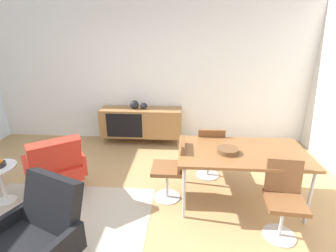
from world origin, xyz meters
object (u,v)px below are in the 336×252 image
object	(u,v)px
dining_chair_near_window	(172,167)
dining_chair_back_left	(209,150)
sideboard	(141,122)
vase_sculptural_dark	(144,106)
dining_table	(242,154)
wooden_bowl_on_table	(228,150)
dining_chair_front_right	(284,197)
lounge_chair_red	(56,167)
side_table_round	(1,180)
vase_cobalt	(134,105)
armchair_black_shell	(40,234)

from	to	relation	value
dining_chair_near_window	dining_chair_back_left	distance (m)	0.78
sideboard	vase_sculptural_dark	size ratio (longest dim) A/B	11.68
dining_table	wooden_bowl_on_table	bearing A→B (deg)	-161.40
wooden_bowl_on_table	dining_chair_back_left	xyz separation A→B (m)	(-0.15, 0.62, -0.30)
sideboard	vase_sculptural_dark	xyz separation A→B (m)	(0.06, 0.00, 0.34)
dining_chair_front_right	dining_table	bearing A→B (deg)	122.40
sideboard	lounge_chair_red	world-z (taller)	lounge_chair_red
dining_chair_near_window	side_table_round	world-z (taller)	dining_chair_near_window
dining_table	wooden_bowl_on_table	distance (m)	0.22
sideboard	vase_cobalt	world-z (taller)	vase_cobalt
dining_chair_front_right	dining_chair_back_left	xyz separation A→B (m)	(-0.70, 1.12, 0.00)
sideboard	dining_chair_front_right	size ratio (longest dim) A/B	1.87
dining_table	lounge_chair_red	xyz separation A→B (m)	(-2.42, -0.10, -0.23)
vase_sculptural_dark	wooden_bowl_on_table	xyz separation A→B (m)	(1.34, -1.89, -0.01)
lounge_chair_red	armchair_black_shell	world-z (taller)	same
sideboard	side_table_round	size ratio (longest dim) A/B	3.08
sideboard	armchair_black_shell	world-z (taller)	armchair_black_shell
sideboard	dining_chair_front_right	xyz separation A→B (m)	(1.96, -2.38, 0.03)
vase_cobalt	vase_sculptural_dark	world-z (taller)	vase_cobalt
sideboard	dining_chair_near_window	world-z (taller)	dining_chair_near_window
sideboard	side_table_round	distance (m)	2.55
vase_cobalt	dining_table	size ratio (longest dim) A/B	0.11
side_table_round	dining_chair_back_left	bearing A→B (deg)	15.77
vase_sculptural_dark	armchair_black_shell	xyz separation A→B (m)	(-0.45, -3.07, -0.31)
sideboard	armchair_black_shell	xyz separation A→B (m)	(-0.39, -3.07, 0.03)
dining_table	lounge_chair_red	distance (m)	2.43
dining_chair_back_left	armchair_black_shell	size ratio (longest dim) A/B	0.90
lounge_chair_red	side_table_round	xyz separation A→B (m)	(-0.70, -0.12, -0.15)
dining_chair_back_left	dining_chair_front_right	bearing A→B (deg)	-57.81
sideboard	dining_chair_near_window	xyz separation A→B (m)	(0.71, -1.82, 0.03)
sideboard	lounge_chair_red	bearing A→B (deg)	-113.06
side_table_round	vase_sculptural_dark	bearing A→B (deg)	52.33
dining_chair_front_right	lounge_chair_red	distance (m)	2.81
armchair_black_shell	vase_sculptural_dark	bearing A→B (deg)	81.69
dining_table	wooden_bowl_on_table	xyz separation A→B (m)	(-0.20, -0.07, 0.07)
sideboard	vase_cobalt	distance (m)	0.38
dining_chair_front_right	vase_cobalt	bearing A→B (deg)	131.15
vase_cobalt	armchair_black_shell	distance (m)	3.10
dining_table	dining_chair_back_left	bearing A→B (deg)	121.98
lounge_chair_red	wooden_bowl_on_table	bearing A→B (deg)	0.89
lounge_chair_red	dining_chair_back_left	bearing A→B (deg)	17.68
dining_chair_front_right	armchair_black_shell	size ratio (longest dim) A/B	0.90
sideboard	dining_chair_near_window	bearing A→B (deg)	-68.63
dining_chair_front_right	armchair_black_shell	bearing A→B (deg)	-163.58
dining_chair_near_window	armchair_black_shell	size ratio (longest dim) A/B	0.90
vase_sculptural_dark	lounge_chair_red	size ratio (longest dim) A/B	0.14
wooden_bowl_on_table	side_table_round	size ratio (longest dim) A/B	0.50
sideboard	dining_table	world-z (taller)	dining_table
wooden_bowl_on_table	side_table_round	world-z (taller)	wooden_bowl_on_table
wooden_bowl_on_table	side_table_round	distance (m)	2.96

